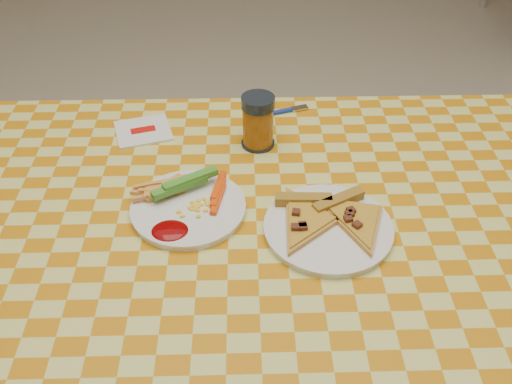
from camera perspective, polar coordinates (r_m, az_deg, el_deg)
The scene contains 8 objects.
table at distance 1.10m, azimuth 0.04°, elevation -5.75°, with size 1.28×0.88×0.76m.
plate_left at distance 1.07m, azimuth -6.77°, elevation -1.71°, with size 0.21×0.21×0.01m, color white.
plate_right at distance 1.03m, azimuth 7.21°, elevation -3.70°, with size 0.23×0.23×0.01m, color white.
fries_veggies at distance 1.07m, azimuth -7.23°, elevation -0.45°, with size 0.20×0.19×0.04m.
pizza_slices at distance 1.03m, azimuth 7.27°, elevation -2.53°, with size 0.26×0.24×0.02m.
drink_glass at distance 1.21m, azimuth 0.20°, elevation 7.03°, with size 0.07×0.07×0.12m.
napkin at distance 1.30m, azimuth -11.21°, elevation 6.02°, with size 0.14×0.14×0.01m.
fork at distance 1.34m, azimuth 2.68°, elevation 8.07°, with size 0.13×0.05×0.01m.
Camera 1 is at (-0.02, -0.77, 1.47)m, focal length 40.00 mm.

